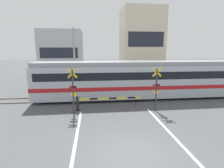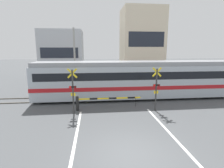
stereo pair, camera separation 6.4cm
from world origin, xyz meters
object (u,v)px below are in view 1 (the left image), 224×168
Objects in this scene: crossing_signal_right at (156,87)px; pedestrian at (107,79)px; commuter_train at (141,78)px; crossing_barrier_far at (119,84)px; crossing_barrier_near at (96,101)px; crossing_signal_left at (73,89)px.

pedestrian is (-2.79, 8.49, -0.75)m from crossing_signal_right.
commuter_train is 3.69m from crossing_signal_right.
crossing_signal_right is at bearing -77.21° from crossing_barrier_far.
crossing_barrier_far is 2.77× the size of pedestrian.
crossing_barrier_near is 7.99m from pedestrian.
commuter_train reaches higher than pedestrian.
crossing_signal_left is 1.83× the size of pedestrian.
commuter_train is 3.94× the size of crossing_barrier_near.
pedestrian is at bearing 128.19° from crossing_barrier_far.
crossing_barrier_far is at bearing 102.79° from crossing_signal_right.
crossing_barrier_far is 1.51× the size of crossing_signal_left.
crossing_signal_left reaches higher than pedestrian.
crossing_barrier_near is 1.51× the size of crossing_signal_left.
pedestrian is (-1.21, 1.54, 0.28)m from crossing_barrier_far.
crossing_signal_right is 8.97m from pedestrian.
crossing_barrier_near is at bearing -143.81° from commuter_train.
crossing_signal_left is 1.00× the size of crossing_signal_right.
crossing_barrier_far is 1.51× the size of crossing_signal_right.
crossing_barrier_near is 2.00m from crossing_signal_left.
crossing_barrier_near and crossing_barrier_far have the same top height.
crossing_barrier_far is at bearing 114.17° from commuter_train.
crossing_barrier_near is at bearing -100.70° from pedestrian.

